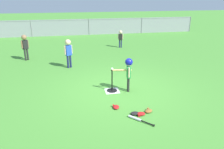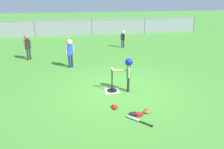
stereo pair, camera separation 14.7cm
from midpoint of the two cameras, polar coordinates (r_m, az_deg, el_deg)
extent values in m
plane|color=#478C33|center=(6.97, 1.10, -4.14)|extent=(60.00, 60.00, 0.00)
cube|color=white|center=(6.93, -0.61, -4.23)|extent=(0.44, 0.44, 0.01)
cylinder|color=black|center=(6.93, -0.61, -4.17)|extent=(0.32, 0.32, 0.03)
cylinder|color=black|center=(6.79, -0.62, -1.48)|extent=(0.04, 0.04, 0.68)
cylinder|color=black|center=(6.67, -0.63, 1.14)|extent=(0.06, 0.06, 0.02)
sphere|color=white|center=(6.66, -0.63, 1.52)|extent=(0.07, 0.07, 0.07)
cylinder|color=#262626|center=(6.80, 3.66, -2.70)|extent=(0.07, 0.07, 0.46)
cylinder|color=#262626|center=(6.90, 3.62, -2.37)|extent=(0.07, 0.07, 0.46)
cube|color=green|center=(6.70, 3.72, 0.67)|extent=(0.16, 0.22, 0.36)
cylinder|color=beige|center=(6.58, 3.78, 0.50)|extent=(0.05, 0.05, 0.30)
cylinder|color=beige|center=(6.81, 3.66, 1.23)|extent=(0.05, 0.05, 0.30)
sphere|color=beige|center=(6.61, 3.77, 3.03)|extent=(0.20, 0.20, 0.20)
sphere|color=#141999|center=(6.60, 3.78, 3.24)|extent=(0.23, 0.23, 0.23)
cylinder|color=#DBB266|center=(6.68, 1.93, 1.12)|extent=(0.60, 0.17, 0.06)
cylinder|color=#191E4C|center=(9.19, -11.20, 3.40)|extent=(0.08, 0.08, 0.52)
cylinder|color=#191E4C|center=(9.15, -11.85, 3.27)|extent=(0.08, 0.08, 0.52)
cube|color=#2347B7|center=(9.05, -11.73, 6.15)|extent=(0.27, 0.23, 0.41)
cylinder|color=beige|center=(9.10, -10.92, 6.49)|extent=(0.06, 0.06, 0.35)
cylinder|color=beige|center=(8.98, -12.58, 6.18)|extent=(0.06, 0.06, 0.35)
sphere|color=beige|center=(8.97, -11.89, 8.21)|extent=(0.23, 0.23, 0.23)
cylinder|color=#262626|center=(10.80, -21.48, 4.90)|extent=(0.08, 0.08, 0.52)
cylinder|color=#262626|center=(10.75, -22.01, 4.76)|extent=(0.08, 0.08, 0.52)
cube|color=black|center=(10.68, -22.07, 7.21)|extent=(0.27, 0.25, 0.40)
cylinder|color=#8C6647|center=(10.73, -21.41, 7.52)|extent=(0.06, 0.06, 0.35)
cylinder|color=#8C6647|center=(10.61, -22.77, 7.19)|extent=(0.06, 0.06, 0.35)
sphere|color=#8C6647|center=(10.61, -22.31, 8.93)|extent=(0.23, 0.23, 0.23)
cylinder|color=#191E4C|center=(12.44, 2.08, 8.00)|extent=(0.07, 0.07, 0.43)
cylinder|color=#191E4C|center=(12.44, 1.64, 8.01)|extent=(0.07, 0.07, 0.43)
cube|color=black|center=(12.36, 1.88, 9.72)|extent=(0.21, 0.16, 0.33)
cylinder|color=beige|center=(12.35, 2.44, 9.82)|extent=(0.05, 0.05, 0.29)
cylinder|color=beige|center=(12.36, 1.32, 9.84)|extent=(0.05, 0.05, 0.29)
sphere|color=beige|center=(12.31, 1.89, 10.96)|extent=(0.19, 0.19, 0.19)
cylinder|color=silver|center=(5.48, 5.16, -11.25)|extent=(0.28, 0.30, 0.06)
cylinder|color=black|center=(5.34, 8.41, -12.35)|extent=(0.26, 0.28, 0.03)
cylinder|color=black|center=(5.27, 10.11, -12.90)|extent=(0.05, 0.05, 0.05)
ellipsoid|color=brown|center=(5.81, 8.76, -9.35)|extent=(0.27, 0.25, 0.07)
cube|color=brown|center=(5.90, 8.63, -8.87)|extent=(0.06, 0.06, 0.06)
ellipsoid|color=black|center=(5.66, 5.20, -10.03)|extent=(0.24, 0.18, 0.07)
cube|color=black|center=(5.59, 4.64, -10.44)|extent=(0.05, 0.05, 0.06)
ellipsoid|color=#B21919|center=(5.66, 6.78, -10.11)|extent=(0.23, 0.17, 0.07)
cube|color=#B21919|center=(5.59, 6.30, -10.54)|extent=(0.05, 0.04, 0.06)
ellipsoid|color=#B21919|center=(5.93, 0.34, -8.46)|extent=(0.20, 0.25, 0.07)
cube|color=#B21919|center=(5.98, -0.35, -8.15)|extent=(0.05, 0.06, 0.06)
cylinder|color=slate|center=(16.54, -20.48, 11.15)|extent=(0.06, 0.06, 1.15)
cylinder|color=slate|center=(16.38, -6.28, 12.21)|extent=(0.06, 0.06, 1.15)
cylinder|color=slate|center=(17.17, 7.46, 12.54)|extent=(0.06, 0.06, 1.15)
cylinder|color=slate|center=(18.80, 19.41, 12.26)|extent=(0.06, 0.06, 1.15)
cube|color=gray|center=(16.31, -6.35, 14.01)|extent=(16.00, 0.03, 0.03)
cube|color=gray|center=(16.38, -6.28, 12.21)|extent=(16.00, 0.01, 1.15)
camera|label=1|loc=(0.07, -90.63, -0.23)|focal=35.15mm
camera|label=2|loc=(0.07, 89.37, 0.23)|focal=35.15mm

